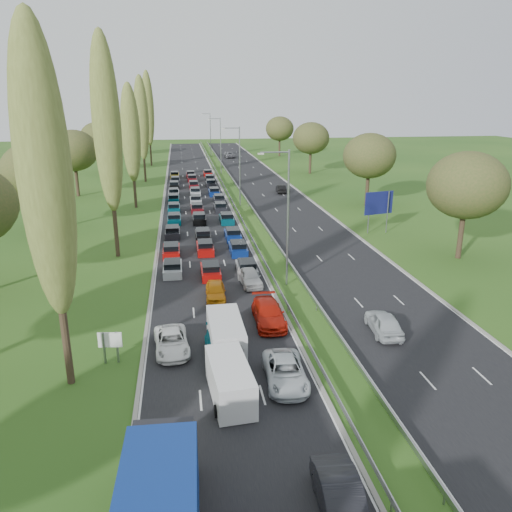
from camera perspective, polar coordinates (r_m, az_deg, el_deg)
ground at (r=80.40m, az=-2.00°, el=6.08°), size 260.00×260.00×0.00m
near_carriageway at (r=82.37m, az=-6.90°, el=6.24°), size 10.50×215.00×0.04m
far_carriageway at (r=83.84m, az=2.42°, el=6.55°), size 10.50×215.00×0.04m
central_reservation at (r=82.73m, az=-2.21°, el=6.79°), size 2.36×215.00×0.32m
lamp_columns at (r=77.44m, az=-1.87°, el=10.13°), size 0.18×140.18×12.00m
poplar_row at (r=66.88m, az=-15.03°, el=13.87°), size 2.80×127.80×22.44m
woodland_left at (r=63.88m, az=-24.68°, el=8.47°), size 8.00×166.00×11.10m
woodland_right at (r=71.41m, az=15.26°, el=10.26°), size 8.00×153.00×11.10m
traffic_queue_fill at (r=77.53m, az=-6.78°, el=5.86°), size 9.03×67.59×0.80m
near_car_2 at (r=33.99m, az=-9.62°, el=-9.65°), size 2.55×4.88×1.31m
near_car_7 at (r=32.98m, az=-4.11°, el=-10.23°), size 2.05×4.88×1.41m
near_car_8 at (r=41.84m, az=-4.65°, el=-4.02°), size 1.80×4.13×1.38m
near_car_9 at (r=22.40m, az=9.71°, el=-25.80°), size 1.91×4.83×1.56m
near_car_10 at (r=30.16m, az=3.37°, el=-13.08°), size 2.59×5.18×1.41m
near_car_11 at (r=37.38m, az=1.44°, el=-6.57°), size 2.25×5.35×1.54m
near_car_12 at (r=44.80m, az=-0.70°, el=-2.41°), size 2.08×4.44×1.47m
far_car_0 at (r=37.02m, az=14.41°, el=-7.39°), size 2.21×4.72×1.56m
far_car_1 at (r=89.10m, az=2.87°, el=7.68°), size 1.79×4.33×1.39m
far_car_2 at (r=142.99m, az=-3.07°, el=11.49°), size 2.95×5.92×1.61m
white_van_front at (r=28.81m, az=-3.05°, el=-13.85°), size 2.05×5.24×2.11m
white_van_rear at (r=33.68m, az=-3.52°, el=-8.82°), size 2.15×5.47×2.20m
info_sign at (r=33.16m, az=-16.32°, el=-9.53°), size 1.50×0.26×2.10m
direction_sign at (r=63.32m, az=13.86°, el=5.71°), size 3.91×1.06×5.20m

